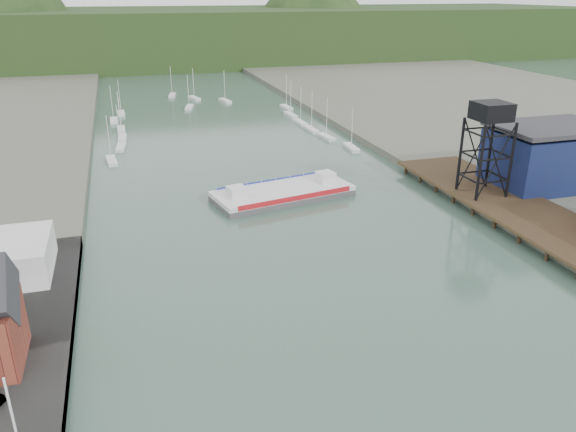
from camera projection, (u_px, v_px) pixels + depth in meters
east_pier at (540, 220)px, 88.15m from camera, size 14.00×70.00×2.45m
lift_tower at (491, 117)px, 94.01m from camera, size 6.50×6.50×16.00m
blue_shed at (548, 156)px, 103.00m from camera, size 20.50×14.50×11.30m
marina_sailboats at (210, 121)px, 161.91m from camera, size 57.71×92.65×0.90m
distant_hills at (152, 40)px, 301.72m from camera, size 500.00×120.00×80.00m
chain_ferry at (283, 193)px, 102.52m from camera, size 26.74×14.90×3.63m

